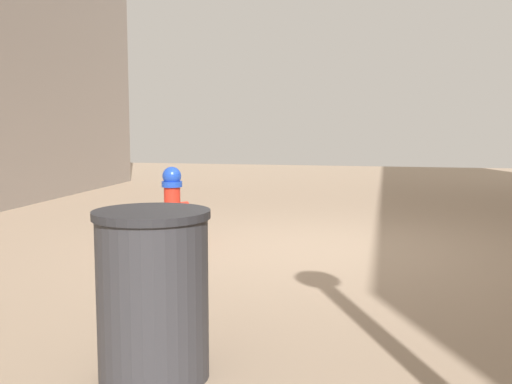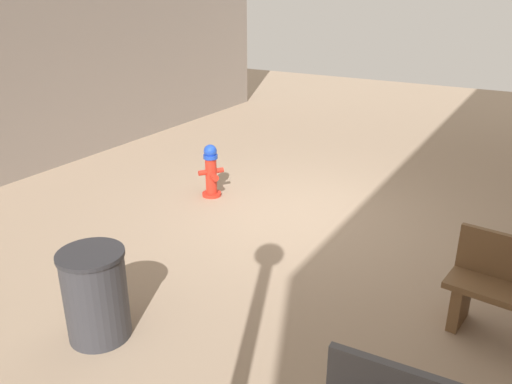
# 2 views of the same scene
# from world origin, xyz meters

# --- Properties ---
(ground_plane) EXTENTS (23.40, 23.40, 0.00)m
(ground_plane) POSITION_xyz_m (0.00, 0.00, 0.00)
(ground_plane) COLOR tan
(fire_hydrant) EXTENTS (0.35, 0.37, 0.83)m
(fire_hydrant) POSITION_xyz_m (1.58, 0.01, 0.41)
(fire_hydrant) COLOR red
(fire_hydrant) RESTS_ON ground_plane
(trash_bin) EXTENTS (0.60, 0.60, 0.87)m
(trash_bin) POSITION_xyz_m (0.51, 3.34, 0.44)
(trash_bin) COLOR #38383D
(trash_bin) RESTS_ON ground_plane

